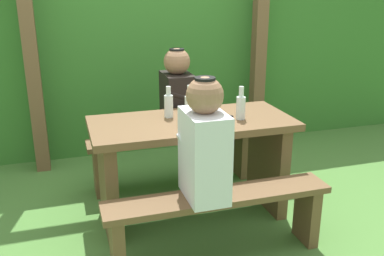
{
  "coord_description": "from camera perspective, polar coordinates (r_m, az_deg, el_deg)",
  "views": [
    {
      "loc": [
        -0.84,
        -2.73,
        1.63
      ],
      "look_at": [
        0.0,
        0.0,
        0.68
      ],
      "focal_mm": 40.5,
      "sensor_mm": 36.0,
      "label": 1
    }
  ],
  "objects": [
    {
      "name": "bench_near",
      "position": [
        2.68,
        3.52,
        -11.01
      ],
      "size": [
        1.4,
        0.24,
        0.43
      ],
      "color": "brown",
      "rests_on": "ground_plane"
    },
    {
      "name": "drinking_glass",
      "position": [
        3.05,
        1.98,
        2.26
      ],
      "size": [
        0.07,
        0.07,
        0.09
      ],
      "primitive_type": "cylinder",
      "color": "silver",
      "rests_on": "picnic_table"
    },
    {
      "name": "bottle_right",
      "position": [
        2.88,
        -0.32,
        2.59
      ],
      "size": [
        0.07,
        0.07,
        0.26
      ],
      "color": "silver",
      "rests_on": "picnic_table"
    },
    {
      "name": "pergola_post_right",
      "position": [
        4.39,
        8.88,
        11.66
      ],
      "size": [
        0.12,
        0.12,
        2.25
      ],
      "primitive_type": "cube",
      "color": "brown",
      "rests_on": "ground_plane"
    },
    {
      "name": "bottle_center",
      "position": [
        3.04,
        -3.1,
        3.08
      ],
      "size": [
        0.06,
        0.06,
        0.22
      ],
      "color": "silver",
      "rests_on": "picnic_table"
    },
    {
      "name": "bench_far",
      "position": [
        3.63,
        -2.56,
        -2.84
      ],
      "size": [
        1.4,
        0.24,
        0.43
      ],
      "color": "brown",
      "rests_on": "ground_plane"
    },
    {
      "name": "cell_phone",
      "position": [
        3.08,
        4.05,
        1.65
      ],
      "size": [
        0.13,
        0.16,
        0.01
      ],
      "primitive_type": "cube",
      "rotation": [
        0.0,
        0.0,
        0.52
      ],
      "color": "black",
      "rests_on": "picnic_table"
    },
    {
      "name": "person_white_shirt",
      "position": [
        2.46,
        1.62,
        -2.09
      ],
      "size": [
        0.25,
        0.35,
        0.72
      ],
      "color": "silver",
      "rests_on": "bench_near"
    },
    {
      "name": "hedge_backdrop",
      "position": [
        4.69,
        -6.76,
        10.47
      ],
      "size": [
        6.4,
        0.87,
        1.98
      ],
      "primitive_type": "cube",
      "color": "#35742A",
      "rests_on": "ground_plane"
    },
    {
      "name": "person_black_coat",
      "position": [
        3.5,
        -1.94,
        4.16
      ],
      "size": [
        0.25,
        0.35,
        0.72
      ],
      "color": "black",
      "rests_on": "bench_far"
    },
    {
      "name": "bottle_left",
      "position": [
        3.01,
        6.45,
        2.87
      ],
      "size": [
        0.06,
        0.06,
        0.23
      ],
      "color": "silver",
      "rests_on": "picnic_table"
    },
    {
      "name": "picnic_table",
      "position": [
        3.07,
        0.0,
        -3.13
      ],
      "size": [
        1.4,
        0.64,
        0.74
      ],
      "color": "brown",
      "rests_on": "ground_plane"
    },
    {
      "name": "pergola_post_left",
      "position": [
        3.96,
        -20.57,
        10.0
      ],
      "size": [
        0.12,
        0.12,
        2.25
      ],
      "primitive_type": "cube",
      "color": "brown",
      "rests_on": "ground_plane"
    },
    {
      "name": "ground_plane",
      "position": [
        3.29,
        0.0,
        -11.27
      ],
      "size": [
        12.0,
        12.0,
        0.0
      ],
      "primitive_type": "plane",
      "color": "#4B7C37"
    }
  ]
}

